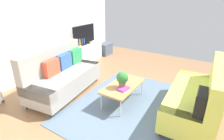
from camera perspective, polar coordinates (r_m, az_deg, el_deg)
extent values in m
plane|color=#936B47|center=(4.04, 4.34, -10.33)|extent=(7.68, 7.68, 0.00)
cube|color=white|center=(5.34, -23.30, 12.95)|extent=(6.40, 0.12, 2.90)
cube|color=slate|center=(3.96, 5.66, -11.03)|extent=(2.90, 2.20, 0.01)
cube|color=gray|center=(4.39, -14.69, -3.38)|extent=(2.00, 1.10, 0.44)
cube|color=gray|center=(4.40, -18.61, 3.30)|extent=(1.91, 0.46, 0.56)
cube|color=gray|center=(4.97, -8.79, 1.66)|extent=(0.31, 0.86, 0.22)
cube|color=gray|center=(3.81, -22.80, -6.92)|extent=(0.31, 0.86, 0.22)
cylinder|color=black|center=(4.97, -5.10, -2.93)|extent=(0.05, 0.05, 0.10)
cylinder|color=black|center=(3.78, -18.46, -13.33)|extent=(0.05, 0.05, 0.10)
cylinder|color=black|center=(5.31, -11.51, -1.55)|extent=(0.05, 0.05, 0.10)
cylinder|color=black|center=(4.22, -25.44, -10.39)|extent=(0.05, 0.05, 0.10)
cube|color=#288C4C|center=(4.81, -11.56, 4.41)|extent=(0.42, 0.19, 0.36)
cube|color=#3359B2|center=(4.48, -14.87, 2.69)|extent=(0.42, 0.19, 0.36)
cube|color=#D84C33|center=(4.17, -18.69, 0.70)|extent=(0.42, 0.19, 0.36)
cube|color=#C1CC51|center=(3.82, 24.09, -8.95)|extent=(1.94, 0.94, 0.44)
cube|color=#C1CC51|center=(3.61, 30.35, -3.11)|extent=(1.91, 0.30, 0.56)
cube|color=#C1CC51|center=(3.05, 22.38, -14.85)|extent=(0.24, 0.85, 0.22)
cube|color=#C1CC51|center=(4.54, 25.64, -2.59)|extent=(0.24, 0.85, 0.22)
cylinder|color=black|center=(3.30, 15.17, -18.98)|extent=(0.05, 0.05, 0.10)
cylinder|color=black|center=(4.74, 20.82, -5.85)|extent=(0.05, 0.05, 0.10)
cylinder|color=black|center=(4.72, 28.96, -7.47)|extent=(0.05, 0.05, 0.10)
cube|color=black|center=(3.04, 26.34, -9.08)|extent=(0.41, 0.16, 0.36)
cube|color=#B7844C|center=(3.87, 3.59, -4.98)|extent=(1.10, 0.56, 0.04)
cylinder|color=silver|center=(3.72, -3.46, -9.99)|extent=(0.02, 0.02, 0.38)
cylinder|color=silver|center=(4.46, 4.08, -4.08)|extent=(0.02, 0.02, 0.38)
cylinder|color=silver|center=(3.51, 2.78, -12.19)|extent=(0.02, 0.02, 0.38)
cylinder|color=silver|center=(4.29, 9.50, -5.54)|extent=(0.02, 0.02, 0.38)
cube|color=silver|center=(6.34, -8.66, 5.32)|extent=(1.40, 0.44, 0.64)
cube|color=black|center=(6.24, -8.71, 8.27)|extent=(0.36, 0.20, 0.04)
cube|color=black|center=(6.16, -8.88, 11.15)|extent=(1.00, 0.05, 0.60)
cube|color=#4C5666|center=(7.14, -2.22, 6.73)|extent=(0.52, 0.40, 0.44)
cylinder|color=brown|center=(3.73, 3.28, -4.69)|extent=(0.14, 0.14, 0.13)
sphere|color=#2D7233|center=(3.66, 3.34, -2.44)|extent=(0.25, 0.25, 0.25)
cube|color=purple|center=(3.68, 3.54, -5.88)|extent=(0.26, 0.21, 0.04)
cylinder|color=#33B29E|center=(5.86, -12.97, 7.55)|extent=(0.11, 0.11, 0.15)
cylinder|color=silver|center=(5.97, -11.83, 8.19)|extent=(0.09, 0.09, 0.20)
cylinder|color=gold|center=(6.01, -10.23, 8.61)|extent=(0.05, 0.05, 0.24)
cylinder|color=#3359B2|center=(6.09, -9.58, 8.76)|extent=(0.05, 0.05, 0.23)
cylinder|color=#3359B2|center=(6.16, -8.93, 8.93)|extent=(0.06, 0.06, 0.21)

